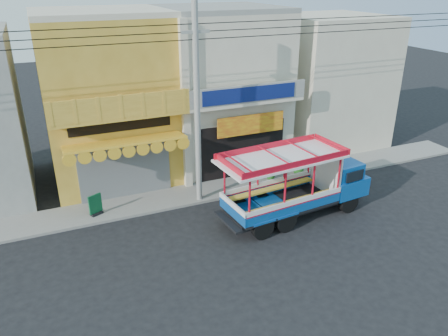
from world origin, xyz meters
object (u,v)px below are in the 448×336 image
green_sign (96,206)px  potted_plant_c (299,164)px  potted_plant_a (271,170)px  utility_pole (200,95)px  potted_plant_b (254,170)px  songthaew_truck (305,182)px

green_sign → potted_plant_c: bearing=0.9°
potted_plant_a → green_sign: bearing=156.7°
utility_pole → potted_plant_a: utility_pole is taller
potted_plant_c → potted_plant_b: bearing=-100.4°
potted_plant_b → potted_plant_c: bearing=-135.2°
green_sign → potted_plant_b: 7.98m
utility_pole → potted_plant_c: utility_pole is taller
potted_plant_b → potted_plant_c: size_ratio=0.82×
songthaew_truck → potted_plant_b: (-0.50, 3.78, -0.94)m
potted_plant_a → potted_plant_c: 1.59m
green_sign → utility_pole: bearing=-4.9°
songthaew_truck → potted_plant_a: size_ratio=7.77×
potted_plant_c → potted_plant_a: bearing=-95.0°
utility_pole → potted_plant_a: bearing=9.5°
potted_plant_b → utility_pole: bearing=69.9°
songthaew_truck → potted_plant_b: size_ratio=7.46×
utility_pole → green_sign: 6.58m
green_sign → potted_plant_b: bearing=3.8°
green_sign → potted_plant_a: (8.76, 0.26, 0.05)m
potted_plant_a → potted_plant_b: (-0.80, 0.27, 0.02)m
potted_plant_a → potted_plant_b: 0.85m
songthaew_truck → green_sign: (-8.46, 3.25, -1.01)m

